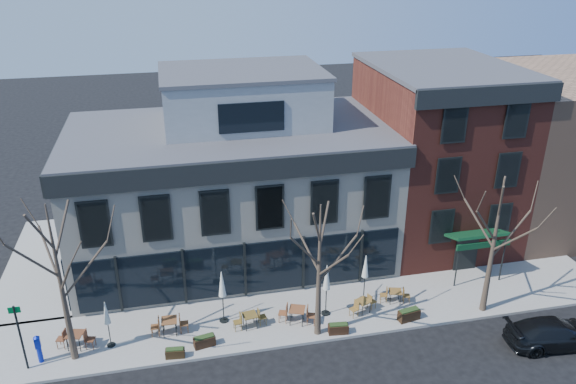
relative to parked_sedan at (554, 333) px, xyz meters
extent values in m
plane|color=black|center=(-13.93, 7.02, -0.68)|extent=(120.00, 120.00, 0.00)
cube|color=gray|center=(-10.68, 4.87, -0.61)|extent=(33.50, 4.70, 0.15)
cube|color=gray|center=(-25.18, 13.02, -0.61)|extent=(4.50, 12.00, 0.15)
cube|color=beige|center=(-13.93, 12.02, 3.32)|extent=(18.00, 10.00, 8.00)
cube|color=#47474C|center=(-13.93, 12.02, 7.37)|extent=(18.30, 10.30, 0.30)
cube|color=black|center=(-13.93, 6.90, 6.87)|extent=(18.30, 0.25, 1.10)
cube|color=black|center=(-23.05, 12.02, 6.87)|extent=(0.25, 10.30, 1.10)
cube|color=black|center=(-13.93, 6.96, 1.22)|extent=(17.20, 0.12, 3.00)
cube|color=black|center=(-22.99, 11.02, 1.22)|extent=(0.12, 7.50, 3.00)
cube|color=gray|center=(-12.93, 13.02, 8.92)|extent=(9.00, 6.50, 3.00)
cube|color=maroon|center=(-0.93, 12.02, 4.82)|extent=(8.00, 10.00, 11.00)
cube|color=#47474C|center=(-0.93, 12.02, 10.37)|extent=(8.20, 10.20, 0.25)
cube|color=black|center=(-0.93, 6.90, 9.92)|extent=(8.20, 0.25, 1.00)
cube|color=#0C351B|center=(-0.93, 6.17, 2.22)|extent=(3.20, 1.66, 0.67)
cube|color=black|center=(-0.93, 6.97, 0.57)|extent=(1.40, 0.10, 2.50)
cube|color=#8C664C|center=(9.07, 13.02, 4.32)|extent=(12.00, 12.00, 10.00)
cone|color=#382B21|center=(-22.43, 3.82, 3.43)|extent=(0.34, 0.34, 7.92)
cylinder|color=#382B21|center=(-21.36, 4.00, 4.00)|extent=(2.23, 0.50, 2.48)
cylinder|color=#382B21|center=(-22.88, 4.78, 4.46)|extent=(1.03, 2.05, 2.14)
cylinder|color=#382B21|center=(-23.27, 3.51, 4.97)|extent=(1.80, 0.75, 2.21)
cylinder|color=#382B21|center=(-21.98, 2.85, 4.37)|extent=(1.03, 2.04, 2.28)
cone|color=#382B21|center=(-10.93, 3.12, 2.99)|extent=(0.34, 0.34, 7.04)
cylinder|color=#382B21|center=(-9.98, 3.28, 3.50)|extent=(2.00, 0.46, 2.21)
cylinder|color=#382B21|center=(-11.33, 3.98, 3.91)|extent=(0.93, 1.84, 1.91)
cylinder|color=#382B21|center=(-11.68, 2.84, 4.36)|extent=(1.61, 0.68, 1.97)
cylinder|color=#382B21|center=(-10.53, 2.26, 3.83)|extent=(0.93, 1.83, 2.03)
cone|color=#382B21|center=(-1.93, 3.12, 3.21)|extent=(0.34, 0.34, 7.48)
cylinder|color=#382B21|center=(-0.92, 3.29, 3.75)|extent=(2.12, 0.48, 2.35)
cylinder|color=#382B21|center=(-2.36, 4.03, 4.18)|extent=(0.98, 1.94, 2.03)
cylinder|color=#382B21|center=(-2.73, 2.83, 4.67)|extent=(1.71, 0.71, 2.09)
cylinder|color=#382B21|center=(-1.51, 2.21, 4.10)|extent=(0.98, 1.94, 2.16)
cylinder|color=black|center=(-24.43, 3.52, 1.17)|extent=(0.10, 0.10, 3.40)
cube|color=#005926|center=(-24.43, 3.52, 2.67)|extent=(0.50, 0.04, 0.30)
imported|color=black|center=(0.00, 0.00, 0.00)|extent=(4.84, 2.32, 1.36)
cylinder|color=#0C1FA5|center=(-23.92, 3.86, -0.13)|extent=(0.23, 0.23, 0.80)
cube|color=#0C1FA5|center=(-23.92, 3.86, 0.55)|extent=(0.28, 0.24, 0.57)
cone|color=#0C1FA5|center=(-23.92, 3.86, 0.90)|extent=(0.30, 0.30, 0.14)
cube|color=brown|center=(-22.43, 4.55, 0.24)|extent=(0.90, 0.90, 0.04)
cylinder|color=black|center=(-22.79, 4.34, -0.15)|extent=(0.04, 0.04, 0.76)
cylinder|color=black|center=(-22.22, 4.19, -0.15)|extent=(0.04, 0.04, 0.76)
cylinder|color=black|center=(-22.64, 4.91, -0.15)|extent=(0.04, 0.04, 0.76)
cylinder|color=black|center=(-22.07, 4.77, -0.15)|extent=(0.04, 0.04, 0.76)
cube|color=brown|center=(-18.05, 4.66, 0.25)|extent=(0.77, 0.77, 0.04)
cylinder|color=black|center=(-18.35, 4.37, -0.14)|extent=(0.04, 0.04, 0.77)
cylinder|color=black|center=(-17.75, 4.35, -0.14)|extent=(0.04, 0.04, 0.77)
cylinder|color=black|center=(-18.34, 4.97, -0.14)|extent=(0.04, 0.04, 0.77)
cylinder|color=black|center=(-17.74, 4.95, -0.14)|extent=(0.04, 0.04, 0.77)
cube|color=brown|center=(-14.11, 4.31, 0.19)|extent=(0.77, 0.77, 0.04)
cylinder|color=black|center=(-14.35, 4.00, -0.18)|extent=(0.04, 0.04, 0.71)
cylinder|color=black|center=(-13.80, 4.07, -0.18)|extent=(0.04, 0.04, 0.71)
cylinder|color=black|center=(-14.42, 4.55, -0.18)|extent=(0.04, 0.04, 0.71)
cylinder|color=black|center=(-13.87, 4.62, -0.18)|extent=(0.04, 0.04, 0.71)
cube|color=brown|center=(-11.73, 4.15, 0.28)|extent=(1.00, 1.00, 0.04)
cylinder|color=black|center=(-12.13, 3.97, -0.13)|extent=(0.04, 0.04, 0.80)
cylinder|color=black|center=(-11.55, 3.75, -0.13)|extent=(0.04, 0.04, 0.80)
cylinder|color=black|center=(-11.91, 4.55, -0.13)|extent=(0.04, 0.04, 0.80)
cylinder|color=black|center=(-11.33, 4.32, -0.13)|extent=(0.04, 0.04, 0.80)
cube|color=brown|center=(-8.18, 4.25, 0.16)|extent=(0.87, 0.87, 0.04)
cylinder|color=black|center=(-8.33, 3.91, -0.19)|extent=(0.04, 0.04, 0.68)
cylinder|color=black|center=(-7.83, 4.11, -0.19)|extent=(0.04, 0.04, 0.68)
cylinder|color=black|center=(-8.53, 4.40, -0.19)|extent=(0.04, 0.04, 0.68)
cylinder|color=black|center=(-8.03, 4.60, -0.19)|extent=(0.04, 0.04, 0.68)
cube|color=brown|center=(-6.21, 4.73, 0.15)|extent=(0.80, 0.80, 0.04)
cylinder|color=black|center=(-6.53, 4.55, -0.19)|extent=(0.04, 0.04, 0.67)
cylinder|color=black|center=(-6.03, 4.41, -0.19)|extent=(0.04, 0.04, 0.67)
cylinder|color=black|center=(-6.39, 5.06, -0.19)|extent=(0.04, 0.04, 0.67)
cylinder|color=black|center=(-5.89, 4.92, -0.19)|extent=(0.04, 0.04, 0.67)
cylinder|color=black|center=(-20.84, 4.34, -0.50)|extent=(0.40, 0.40, 0.05)
cylinder|color=black|center=(-20.84, 4.34, 0.47)|extent=(0.05, 0.05, 2.00)
cone|color=beige|center=(-20.84, 4.34, 1.38)|extent=(0.33, 0.33, 1.18)
cylinder|color=black|center=(-15.34, 5.07, -0.50)|extent=(0.47, 0.47, 0.06)
cylinder|color=black|center=(-15.34, 5.07, 0.64)|extent=(0.05, 0.05, 2.34)
cone|color=silver|center=(-15.34, 5.07, 1.70)|extent=(0.38, 0.38, 1.38)
cylinder|color=black|center=(-10.11, 4.53, -0.50)|extent=(0.47, 0.47, 0.06)
cylinder|color=black|center=(-10.11, 4.53, 0.64)|extent=(0.05, 0.05, 2.35)
cone|color=silver|center=(-10.11, 4.53, 1.71)|extent=(0.38, 0.38, 1.39)
cylinder|color=black|center=(-7.75, 5.34, -0.50)|extent=(0.44, 0.44, 0.06)
cylinder|color=black|center=(-7.75, 5.34, 0.56)|extent=(0.05, 0.05, 2.18)
cone|color=silver|center=(-7.75, 5.34, 1.55)|extent=(0.36, 0.36, 1.29)
cube|color=black|center=(-17.86, 2.84, -0.31)|extent=(0.91, 0.44, 0.44)
cube|color=#1E3314|center=(-17.86, 2.84, -0.07)|extent=(0.82, 0.36, 0.07)
cube|color=black|center=(-16.46, 3.33, -0.28)|extent=(1.08, 0.59, 0.51)
cube|color=#1E3314|center=(-16.46, 3.33, 0.00)|extent=(0.96, 0.50, 0.08)
cube|color=black|center=(-9.93, 2.88, -0.28)|extent=(1.02, 0.50, 0.49)
cube|color=#1E3314|center=(-9.93, 2.88, -0.02)|extent=(0.92, 0.41, 0.08)
cube|color=black|center=(-6.09, 3.14, -0.25)|extent=(1.19, 0.64, 0.56)
cube|color=#1E3314|center=(-6.09, 3.14, 0.05)|extent=(1.06, 0.54, 0.09)
camera|label=1|loc=(-17.19, -18.49, 17.22)|focal=35.00mm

